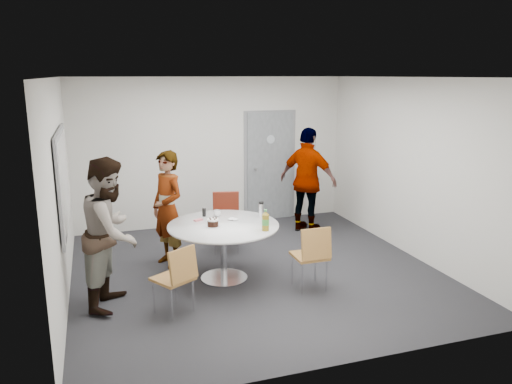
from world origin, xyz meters
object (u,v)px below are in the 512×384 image
object	(u,v)px
whiteboard	(63,180)
person_left	(111,233)
person_main	(168,209)
person_right	(308,181)
door	(270,166)
table	(225,232)
chair_near_left	(177,274)
chair_near_right	(312,252)
chair_far	(226,215)

from	to	relation	value
whiteboard	person_left	distance (m)	0.98
person_main	person_right	distance (m)	2.71
person_main	person_right	bearing A→B (deg)	83.18
door	table	distance (m)	3.07
person_right	whiteboard	bearing A→B (deg)	70.77
person_main	person_left	distance (m)	1.37
chair_near_left	chair_near_right	distance (m)	1.76
door	chair_near_right	world-z (taller)	door
chair_far	person_main	distance (m)	1.09
table	person_main	world-z (taller)	person_main
chair_far	table	bearing A→B (deg)	89.11
person_main	person_left	world-z (taller)	person_left
person_main	person_right	xyz separation A→B (m)	(2.57, 0.83, 0.08)
door	chair_near_left	world-z (taller)	door
table	chair_near_right	world-z (taller)	table
person_main	door	bearing A→B (deg)	104.74
whiteboard	person_left	world-z (taller)	whiteboard
chair_near_left	chair_far	world-z (taller)	chair_far
door	chair_far	bearing A→B (deg)	-131.08
table	chair_near_left	distance (m)	1.17
whiteboard	person_right	bearing A→B (deg)	18.18
chair_near_left	chair_near_right	xyz separation A→B (m)	(1.75, 0.12, 0.02)
door	person_right	world-z (taller)	door
whiteboard	chair_near_right	bearing A→B (deg)	-19.62
chair_near_right	chair_far	size ratio (longest dim) A/B	0.95
chair_near_left	whiteboard	bearing A→B (deg)	104.58
chair_near_right	chair_far	xyz separation A→B (m)	(-0.63, 1.90, 0.03)
door	person_left	size ratio (longest dim) A/B	1.17
chair_near_right	person_main	xyz separation A→B (m)	(-1.61, 1.50, 0.31)
table	person_left	xyz separation A→B (m)	(-1.47, -0.31, 0.24)
chair_near_right	person_left	xyz separation A→B (m)	(-2.44, 0.42, 0.38)
chair_near_right	chair_far	bearing A→B (deg)	108.74
door	person_main	bearing A→B (deg)	-140.53
whiteboard	chair_near_left	distance (m)	1.92
door	whiteboard	distance (m)	4.25
door	chair_near_left	distance (m)	4.22
chair_far	person_right	distance (m)	1.70
chair_near_right	door	bearing A→B (deg)	79.85
door	chair_near_left	size ratio (longest dim) A/B	2.54
chair_near_left	person_right	distance (m)	3.69
person_main	person_left	xyz separation A→B (m)	(-0.83, -1.09, 0.06)
chair_near_left	chair_far	distance (m)	2.31
whiteboard	table	size ratio (longest dim) A/B	1.27
table	chair_near_right	bearing A→B (deg)	-36.98
chair_near_right	person_right	world-z (taller)	person_right
chair_far	person_main	size ratio (longest dim) A/B	0.55
table	person_main	bearing A→B (deg)	129.53
whiteboard	table	world-z (taller)	whiteboard
person_left	chair_near_left	bearing A→B (deg)	-107.79
table	door	bearing A→B (deg)	58.84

